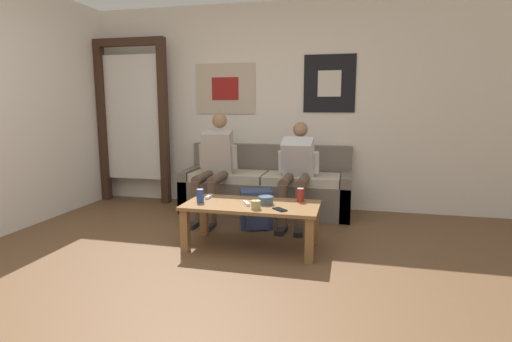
# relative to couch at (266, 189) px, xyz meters

# --- Properties ---
(ground_plane) EXTENTS (18.00, 18.00, 0.00)m
(ground_plane) POSITION_rel_couch_xyz_m (-0.24, -2.24, -0.28)
(ground_plane) COLOR brown
(wall_back) EXTENTS (10.00, 0.07, 2.55)m
(wall_back) POSITION_rel_couch_xyz_m (-0.24, 0.34, 1.00)
(wall_back) COLOR white
(wall_back) RESTS_ON ground_plane
(door_frame) EXTENTS (1.00, 0.10, 2.15)m
(door_frame) POSITION_rel_couch_xyz_m (-1.85, 0.12, 0.92)
(door_frame) COLOR #382319
(door_frame) RESTS_ON ground_plane
(couch) EXTENTS (2.03, 0.68, 0.80)m
(couch) POSITION_rel_couch_xyz_m (0.00, 0.00, 0.00)
(couch) COLOR #70665B
(couch) RESTS_ON ground_plane
(coffee_table) EXTENTS (1.21, 0.58, 0.42)m
(coffee_table) POSITION_rel_couch_xyz_m (0.14, -1.29, 0.06)
(coffee_table) COLOR olive
(coffee_table) RESTS_ON ground_plane
(person_seated_adult) EXTENTS (0.47, 0.86, 1.20)m
(person_seated_adult) POSITION_rel_couch_xyz_m (-0.53, -0.38, 0.36)
(person_seated_adult) COLOR brown
(person_seated_adult) RESTS_ON ground_plane
(person_seated_teen) EXTENTS (0.47, 0.93, 1.10)m
(person_seated_teen) POSITION_rel_couch_xyz_m (0.42, -0.35, 0.32)
(person_seated_teen) COLOR brown
(person_seated_teen) RESTS_ON ground_plane
(backpack) EXTENTS (0.39, 0.35, 0.41)m
(backpack) POSITION_rel_couch_xyz_m (0.04, -0.69, -0.09)
(backpack) COLOR navy
(backpack) RESTS_ON ground_plane
(ceramic_bowl) EXTENTS (0.14, 0.14, 0.07)m
(ceramic_bowl) POSITION_rel_couch_xyz_m (0.27, -1.28, 0.18)
(ceramic_bowl) COLOR #475B75
(ceramic_bowl) RESTS_ON coffee_table
(pillar_candle) EXTENTS (0.08, 0.08, 0.09)m
(pillar_candle) POSITION_rel_couch_xyz_m (0.22, -1.47, 0.17)
(pillar_candle) COLOR tan
(pillar_candle) RESTS_ON coffee_table
(drink_can_blue) EXTENTS (0.07, 0.07, 0.12)m
(drink_can_blue) POSITION_rel_couch_xyz_m (-0.33, -1.36, 0.20)
(drink_can_blue) COLOR #28479E
(drink_can_blue) RESTS_ON coffee_table
(drink_can_red) EXTENTS (0.07, 0.07, 0.12)m
(drink_can_red) POSITION_rel_couch_xyz_m (0.56, -1.10, 0.20)
(drink_can_red) COLOR maroon
(drink_can_red) RESTS_ON coffee_table
(game_controller_near_left) EXTENTS (0.04, 0.14, 0.03)m
(game_controller_near_left) POSITION_rel_couch_xyz_m (-0.31, -1.16, 0.15)
(game_controller_near_left) COLOR white
(game_controller_near_left) RESTS_ON coffee_table
(game_controller_near_right) EXTENTS (0.10, 0.14, 0.03)m
(game_controller_near_right) POSITION_rel_couch_xyz_m (0.10, -1.33, 0.15)
(game_controller_near_right) COLOR white
(game_controller_near_right) RESTS_ON coffee_table
(cell_phone) EXTENTS (0.14, 0.14, 0.01)m
(cell_phone) POSITION_rel_couch_xyz_m (0.43, -1.45, 0.14)
(cell_phone) COLOR black
(cell_phone) RESTS_ON coffee_table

